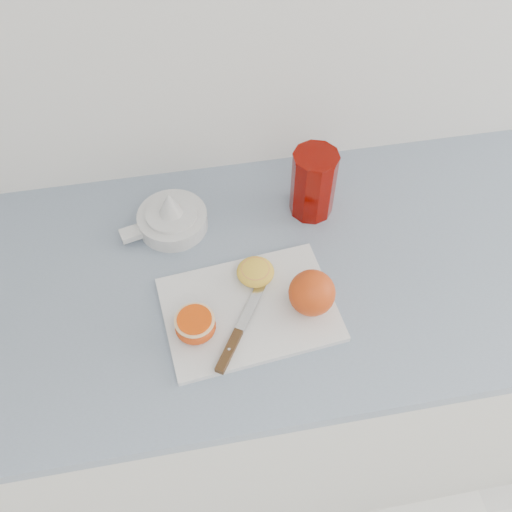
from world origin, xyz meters
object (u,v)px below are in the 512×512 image
(half_orange, at_px, (195,326))
(citrus_juicer, at_px, (171,218))
(counter, at_px, (233,373))
(red_tumbler, at_px, (313,185))
(cutting_board, at_px, (249,309))

(half_orange, height_order, citrus_juicer, citrus_juicer)
(half_orange, xyz_separation_m, citrus_juicer, (-0.02, 0.27, -0.01))
(counter, height_order, red_tumbler, red_tumbler)
(cutting_board, bearing_deg, citrus_juicer, 117.79)
(cutting_board, bearing_deg, counter, 109.72)
(counter, height_order, citrus_juicer, citrus_juicer)
(counter, distance_m, cutting_board, 0.46)
(cutting_board, xyz_separation_m, red_tumbler, (0.17, 0.23, 0.06))
(cutting_board, distance_m, red_tumbler, 0.29)
(cutting_board, xyz_separation_m, citrus_juicer, (-0.12, 0.23, 0.02))
(half_orange, height_order, red_tumbler, red_tumbler)
(counter, distance_m, red_tumbler, 0.57)
(red_tumbler, bearing_deg, citrus_juicer, 179.42)
(cutting_board, relative_size, citrus_juicer, 1.72)
(half_orange, relative_size, red_tumbler, 0.48)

